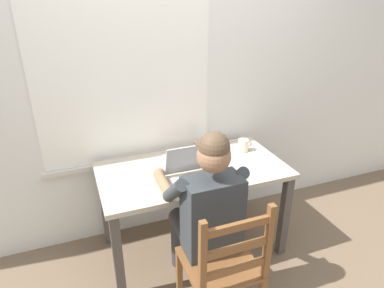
{
  "coord_description": "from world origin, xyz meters",
  "views": [
    {
      "loc": [
        -0.78,
        -2.03,
        1.93
      ],
      "look_at": [
        -0.02,
        -0.05,
        0.95
      ],
      "focal_mm": 31.65,
      "sensor_mm": 36.0,
      "label": 1
    }
  ],
  "objects_px": {
    "coffee_mug_white": "(243,145)",
    "laptop": "(193,173)",
    "book_stack_main": "(190,156)",
    "desk": "(193,180)",
    "seated_person": "(205,209)",
    "coffee_mug_dark": "(210,147)",
    "wooden_chair": "(223,268)",
    "computer_mouse": "(230,178)"
  },
  "relations": [
    {
      "from": "wooden_chair",
      "to": "coffee_mug_dark",
      "type": "height_order",
      "value": "wooden_chair"
    },
    {
      "from": "computer_mouse",
      "to": "coffee_mug_dark",
      "type": "bearing_deg",
      "value": 84.48
    },
    {
      "from": "computer_mouse",
      "to": "coffee_mug_dark",
      "type": "xyz_separation_m",
      "value": [
        0.04,
        0.44,
        0.03
      ]
    },
    {
      "from": "book_stack_main",
      "to": "desk",
      "type": "bearing_deg",
      "value": -100.34
    },
    {
      "from": "wooden_chair",
      "to": "book_stack_main",
      "type": "bearing_deg",
      "value": 82.83
    },
    {
      "from": "book_stack_main",
      "to": "computer_mouse",
      "type": "bearing_deg",
      "value": -68.13
    },
    {
      "from": "laptop",
      "to": "book_stack_main",
      "type": "relative_size",
      "value": 1.71
    },
    {
      "from": "wooden_chair",
      "to": "computer_mouse",
      "type": "xyz_separation_m",
      "value": [
        0.26,
        0.46,
        0.29
      ]
    },
    {
      "from": "desk",
      "to": "coffee_mug_dark",
      "type": "bearing_deg",
      "value": 40.26
    },
    {
      "from": "computer_mouse",
      "to": "coffee_mug_white",
      "type": "bearing_deg",
      "value": 51.1
    },
    {
      "from": "seated_person",
      "to": "book_stack_main",
      "type": "xyz_separation_m",
      "value": [
        0.11,
        0.57,
        0.08
      ]
    },
    {
      "from": "laptop",
      "to": "coffee_mug_white",
      "type": "xyz_separation_m",
      "value": [
        0.54,
        0.28,
        -0.0
      ]
    },
    {
      "from": "seated_person",
      "to": "book_stack_main",
      "type": "relative_size",
      "value": 6.43
    },
    {
      "from": "coffee_mug_white",
      "to": "book_stack_main",
      "type": "relative_size",
      "value": 0.63
    },
    {
      "from": "coffee_mug_white",
      "to": "book_stack_main",
      "type": "xyz_separation_m",
      "value": [
        -0.46,
        0.01,
        -0.02
      ]
    },
    {
      "from": "coffee_mug_white",
      "to": "seated_person",
      "type": "bearing_deg",
      "value": -135.48
    },
    {
      "from": "seated_person",
      "to": "coffee_mug_white",
      "type": "bearing_deg",
      "value": 44.52
    },
    {
      "from": "coffee_mug_dark",
      "to": "computer_mouse",
      "type": "bearing_deg",
      "value": -95.52
    },
    {
      "from": "desk",
      "to": "wooden_chair",
      "type": "height_order",
      "value": "wooden_chair"
    },
    {
      "from": "laptop",
      "to": "coffee_mug_white",
      "type": "relative_size",
      "value": 2.73
    },
    {
      "from": "seated_person",
      "to": "book_stack_main",
      "type": "height_order",
      "value": "seated_person"
    },
    {
      "from": "computer_mouse",
      "to": "book_stack_main",
      "type": "bearing_deg",
      "value": 111.87
    },
    {
      "from": "laptop",
      "to": "coffee_mug_white",
      "type": "height_order",
      "value": "laptop"
    },
    {
      "from": "coffee_mug_white",
      "to": "coffee_mug_dark",
      "type": "distance_m",
      "value": 0.27
    },
    {
      "from": "wooden_chair",
      "to": "coffee_mug_white",
      "type": "xyz_separation_m",
      "value": [
        0.57,
        0.84,
        0.33
      ]
    },
    {
      "from": "computer_mouse",
      "to": "coffee_mug_white",
      "type": "relative_size",
      "value": 0.83
    },
    {
      "from": "seated_person",
      "to": "wooden_chair",
      "type": "xyz_separation_m",
      "value": [
        0.0,
        -0.28,
        -0.22
      ]
    },
    {
      "from": "desk",
      "to": "laptop",
      "type": "relative_size",
      "value": 4.13
    },
    {
      "from": "computer_mouse",
      "to": "book_stack_main",
      "type": "xyz_separation_m",
      "value": [
        -0.16,
        0.39,
        0.01
      ]
    },
    {
      "from": "book_stack_main",
      "to": "coffee_mug_white",
      "type": "bearing_deg",
      "value": -1.21
    },
    {
      "from": "seated_person",
      "to": "book_stack_main",
      "type": "distance_m",
      "value": 0.58
    },
    {
      "from": "coffee_mug_white",
      "to": "laptop",
      "type": "bearing_deg",
      "value": -152.41
    },
    {
      "from": "computer_mouse",
      "to": "coffee_mug_dark",
      "type": "relative_size",
      "value": 0.8
    },
    {
      "from": "wooden_chair",
      "to": "laptop",
      "type": "height_order",
      "value": "laptop"
    },
    {
      "from": "seated_person",
      "to": "computer_mouse",
      "type": "distance_m",
      "value": 0.32
    },
    {
      "from": "laptop",
      "to": "book_stack_main",
      "type": "bearing_deg",
      "value": 74.06
    },
    {
      "from": "coffee_mug_dark",
      "to": "wooden_chair",
      "type": "bearing_deg",
      "value": -108.64
    },
    {
      "from": "computer_mouse",
      "to": "wooden_chair",
      "type": "bearing_deg",
      "value": -119.63
    },
    {
      "from": "desk",
      "to": "seated_person",
      "type": "height_order",
      "value": "seated_person"
    },
    {
      "from": "laptop",
      "to": "seated_person",
      "type": "bearing_deg",
      "value": -94.75
    },
    {
      "from": "book_stack_main",
      "to": "laptop",
      "type": "bearing_deg",
      "value": -105.94
    },
    {
      "from": "wooden_chair",
      "to": "laptop",
      "type": "relative_size",
      "value": 2.83
    }
  ]
}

